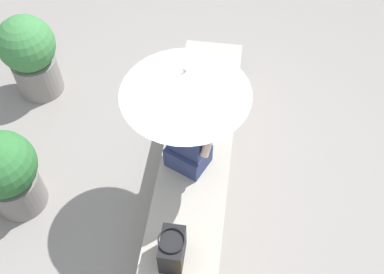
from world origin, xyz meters
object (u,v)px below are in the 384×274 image
handbag_black (201,79)px  parasol (185,82)px  person_seated (188,136)px  planter_far (7,172)px  planter_near (30,54)px  tote_bag_canvas (172,249)px

handbag_black → parasol: bearing=-0.5°
person_seated → planter_far: size_ratio=0.99×
planter_near → planter_far: size_ratio=1.06×
person_seated → parasol: 0.65m
parasol → planter_far: size_ratio=1.30×
parasol → person_seated: bearing=148.0°
handbag_black → tote_bag_canvas: 1.81m
handbag_black → planter_far: size_ratio=0.35×
planter_far → handbag_black: bearing=130.0°
planter_near → person_seated: bearing=60.2°
parasol → planter_far: bearing=-76.6°
handbag_black → tote_bag_canvas: bearing=0.4°
person_seated → planter_far: bearing=-76.1°
tote_bag_canvas → planter_near: bearing=-136.6°
planter_near → planter_far: planter_near is taller
parasol → planter_near: size_ratio=1.22×
handbag_black → planter_near: planter_near is taller
tote_bag_canvas → planter_far: 1.63m
person_seated → planter_far: (0.38, -1.53, -0.30)m
person_seated → handbag_black: bearing=-179.8°
handbag_black → planter_near: size_ratio=0.33×
tote_bag_canvas → parasol: bearing=-178.6°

